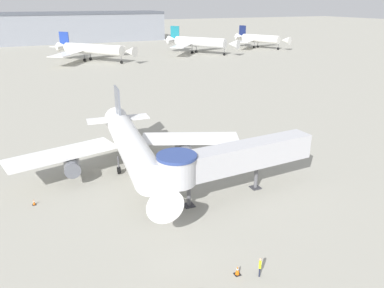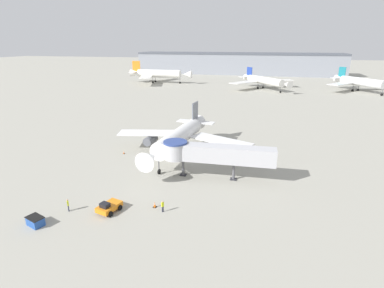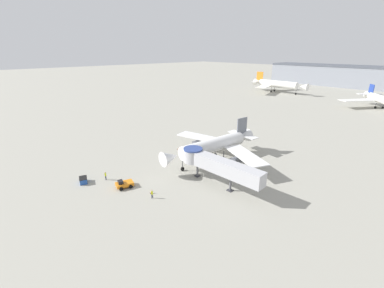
{
  "view_description": "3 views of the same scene",
  "coord_description": "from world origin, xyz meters",
  "px_view_note": "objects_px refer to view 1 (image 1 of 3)",
  "views": [
    {
      "loc": [
        -12.32,
        -39.11,
        20.47
      ],
      "look_at": [
        4.15,
        -3.28,
        5.35
      ],
      "focal_mm": 35.0,
      "sensor_mm": 36.0,
      "label": 1
    },
    {
      "loc": [
        15.51,
        -53.31,
        22.07
      ],
      "look_at": [
        2.05,
        -1.46,
        3.88
      ],
      "focal_mm": 28.0,
      "sensor_mm": 36.0,
      "label": 2
    },
    {
      "loc": [
        37.83,
        -42.16,
        25.98
      ],
      "look_at": [
        -3.16,
        -4.07,
        5.31
      ],
      "focal_mm": 24.0,
      "sensor_mm": 36.0,
      "label": 3
    }
  ],
  "objects_px": {
    "jet_bridge": "(227,159)",
    "background_jet_blue_tail": "(91,49)",
    "traffic_cone_apron_front": "(237,270)",
    "traffic_cone_port_wing": "(34,202)",
    "background_jet_teal_tail": "(199,42)",
    "ground_crew_marshaller": "(260,266)",
    "background_jet_navy_tail": "(260,39)",
    "main_airplane": "(132,147)"
  },
  "relations": [
    {
      "from": "jet_bridge",
      "to": "background_jet_blue_tail",
      "type": "relative_size",
      "value": 0.61
    },
    {
      "from": "traffic_cone_apron_front",
      "to": "traffic_cone_port_wing",
      "type": "distance_m",
      "value": 23.29
    },
    {
      "from": "background_jet_teal_tail",
      "to": "jet_bridge",
      "type": "bearing_deg",
      "value": -149.05
    },
    {
      "from": "traffic_cone_port_wing",
      "to": "ground_crew_marshaller",
      "type": "relative_size",
      "value": 0.38
    },
    {
      "from": "traffic_cone_apron_front",
      "to": "ground_crew_marshaller",
      "type": "relative_size",
      "value": 0.49
    },
    {
      "from": "background_jet_navy_tail",
      "to": "jet_bridge",
      "type": "bearing_deg",
      "value": -151.39
    },
    {
      "from": "background_jet_navy_tail",
      "to": "main_airplane",
      "type": "bearing_deg",
      "value": -156.21
    },
    {
      "from": "ground_crew_marshaller",
      "to": "traffic_cone_port_wing",
      "type": "bearing_deg",
      "value": -105.03
    },
    {
      "from": "background_jet_teal_tail",
      "to": "background_jet_blue_tail",
      "type": "distance_m",
      "value": 44.13
    },
    {
      "from": "traffic_cone_port_wing",
      "to": "ground_crew_marshaller",
      "type": "distance_m",
      "value": 24.91
    },
    {
      "from": "ground_crew_marshaller",
      "to": "background_jet_navy_tail",
      "type": "relative_size",
      "value": 0.06
    },
    {
      "from": "ground_crew_marshaller",
      "to": "background_jet_teal_tail",
      "type": "bearing_deg",
      "value": -167.48
    },
    {
      "from": "traffic_cone_apron_front",
      "to": "background_jet_blue_tail",
      "type": "distance_m",
      "value": 119.63
    },
    {
      "from": "traffic_cone_port_wing",
      "to": "background_jet_teal_tail",
      "type": "xyz_separation_m",
      "value": [
        69.26,
        103.6,
        4.37
      ]
    },
    {
      "from": "background_jet_teal_tail",
      "to": "background_jet_blue_tail",
      "type": "relative_size",
      "value": 0.99
    },
    {
      "from": "traffic_cone_port_wing",
      "to": "jet_bridge",
      "type": "bearing_deg",
      "value": -19.16
    },
    {
      "from": "background_jet_teal_tail",
      "to": "ground_crew_marshaller",
      "type": "bearing_deg",
      "value": -148.46
    },
    {
      "from": "jet_bridge",
      "to": "traffic_cone_apron_front",
      "type": "relative_size",
      "value": 23.04
    },
    {
      "from": "main_airplane",
      "to": "background_jet_navy_tail",
      "type": "height_order",
      "value": "background_jet_navy_tail"
    },
    {
      "from": "jet_bridge",
      "to": "background_jet_navy_tail",
      "type": "distance_m",
      "value": 142.29
    },
    {
      "from": "ground_crew_marshaller",
      "to": "background_jet_navy_tail",
      "type": "distance_m",
      "value": 154.94
    },
    {
      "from": "jet_bridge",
      "to": "background_jet_blue_tail",
      "type": "bearing_deg",
      "value": 84.1
    },
    {
      "from": "main_airplane",
      "to": "traffic_cone_apron_front",
      "type": "bearing_deg",
      "value": -77.91
    },
    {
      "from": "main_airplane",
      "to": "traffic_cone_port_wing",
      "type": "height_order",
      "value": "main_airplane"
    },
    {
      "from": "main_airplane",
      "to": "background_jet_blue_tail",
      "type": "height_order",
      "value": "background_jet_blue_tail"
    },
    {
      "from": "traffic_cone_port_wing",
      "to": "background_jet_blue_tail",
      "type": "distance_m",
      "value": 103.73
    },
    {
      "from": "traffic_cone_port_wing",
      "to": "ground_crew_marshaller",
      "type": "bearing_deg",
      "value": -51.11
    },
    {
      "from": "traffic_cone_port_wing",
      "to": "ground_crew_marshaller",
      "type": "xyz_separation_m",
      "value": [
        15.64,
        -19.38,
        0.67
      ]
    },
    {
      "from": "traffic_cone_port_wing",
      "to": "main_airplane",
      "type": "bearing_deg",
      "value": 10.3
    },
    {
      "from": "jet_bridge",
      "to": "traffic_cone_apron_front",
      "type": "distance_m",
      "value": 13.56
    },
    {
      "from": "main_airplane",
      "to": "background_jet_teal_tail",
      "type": "bearing_deg",
      "value": 65.6
    },
    {
      "from": "jet_bridge",
      "to": "background_jet_teal_tail",
      "type": "bearing_deg",
      "value": 62.88
    },
    {
      "from": "main_airplane",
      "to": "background_jet_blue_tail",
      "type": "xyz_separation_m",
      "value": [
        13.61,
        98.42,
        0.4
      ]
    },
    {
      "from": "traffic_cone_apron_front",
      "to": "background_jet_blue_tail",
      "type": "height_order",
      "value": "background_jet_blue_tail"
    },
    {
      "from": "main_airplane",
      "to": "traffic_cone_port_wing",
      "type": "relative_size",
      "value": 46.58
    },
    {
      "from": "main_airplane",
      "to": "ground_crew_marshaller",
      "type": "distance_m",
      "value": 22.07
    },
    {
      "from": "jet_bridge",
      "to": "background_jet_teal_tail",
      "type": "relative_size",
      "value": 0.62
    },
    {
      "from": "traffic_cone_apron_front",
      "to": "ground_crew_marshaller",
      "type": "bearing_deg",
      "value": -29.89
    },
    {
      "from": "traffic_cone_apron_front",
      "to": "background_jet_teal_tail",
      "type": "distance_m",
      "value": 134.06
    },
    {
      "from": "background_jet_navy_tail",
      "to": "traffic_cone_port_wing",
      "type": "bearing_deg",
      "value": -159.08
    },
    {
      "from": "jet_bridge",
      "to": "traffic_cone_port_wing",
      "type": "height_order",
      "value": "jet_bridge"
    },
    {
      "from": "background_jet_navy_tail",
      "to": "background_jet_teal_tail",
      "type": "bearing_deg",
      "value": 163.03
    }
  ]
}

